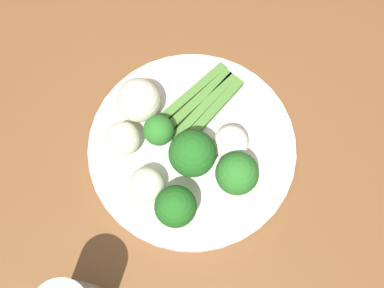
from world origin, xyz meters
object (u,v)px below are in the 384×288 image
cauliflower_back_right (231,142)px  cauliflower_mid (123,139)px  asparagus_bundle (201,104)px  broccoli_front_left (176,207)px  dining_table (181,126)px  broccoli_outer_edge (159,130)px  broccoli_right (237,174)px  plate (192,147)px  cauliflower_near_fork (147,185)px  cauliflower_edge (139,100)px  broccoli_left (192,154)px

cauliflower_back_right → cauliflower_mid: 0.14m
asparagus_bundle → broccoli_front_left: bearing=31.2°
dining_table → broccoli_outer_edge: bearing=166.2°
broccoli_outer_edge → broccoli_right: 0.11m
broccoli_right → broccoli_front_left: broccoli_right is taller
dining_table → plate: plate is taller
broccoli_front_left → cauliflower_near_fork: 0.05m
cauliflower_mid → broccoli_front_left: bearing=-135.2°
broccoli_outer_edge → cauliflower_edge: bearing=39.6°
broccoli_outer_edge → cauliflower_mid: bearing=109.1°
asparagus_bundle → broccoli_right: (-0.10, -0.06, 0.03)m
asparagus_bundle → cauliflower_edge: bearing=-43.5°
broccoli_front_left → cauliflower_edge: (0.13, 0.07, -0.01)m
broccoli_front_left → cauliflower_back_right: size_ratio=1.37×
broccoli_outer_edge → cauliflower_back_right: bearing=-91.6°
asparagus_bundle → broccoli_outer_edge: broccoli_outer_edge is taller
asparagus_bundle → broccoli_front_left: size_ratio=2.08×
broccoli_right → cauliflower_edge: (0.09, 0.14, -0.01)m
asparagus_bundle → cauliflower_near_fork: size_ratio=2.93×
broccoli_front_left → broccoli_outer_edge: bearing=20.2°
broccoli_left → broccoli_front_left: 0.07m
dining_table → plate: size_ratio=4.35×
cauliflower_back_right → cauliflower_near_fork: bearing=124.9°
dining_table → broccoli_front_left: bearing=-173.3°
plate → cauliflower_mid: (-0.01, 0.09, 0.03)m
broccoli_left → plate: bearing=8.3°
broccoli_front_left → cauliflower_edge: size_ratio=1.08×
cauliflower_edge → cauliflower_mid: size_ratio=1.28×
broccoli_outer_edge → cauliflower_edge: 0.05m
broccoli_outer_edge → cauliflower_edge: size_ratio=0.85×
broccoli_outer_edge → broccoli_front_left: size_ratio=0.79×
dining_table → broccoli_front_left: 0.22m
broccoli_outer_edge → cauliflower_near_fork: broccoli_outer_edge is taller
cauliflower_mid → cauliflower_back_right: bearing=-84.6°
plate → cauliflower_edge: bearing=60.2°
broccoli_left → broccoli_outer_edge: bearing=57.6°
broccoli_left → cauliflower_back_right: (0.03, -0.05, -0.02)m
dining_table → cauliflower_edge: cauliflower_edge is taller
asparagus_bundle → broccoli_left: size_ratio=1.80×
dining_table → plate: (-0.07, -0.03, 0.11)m
broccoli_right → broccoli_left: size_ratio=0.90×
dining_table → cauliflower_near_fork: 0.20m
asparagus_bundle → broccoli_left: broccoli_left is taller
dining_table → asparagus_bundle: 0.13m
cauliflower_mid → dining_table: bearing=-36.8°
dining_table → cauliflower_back_right: 0.17m
cauliflower_back_right → cauliflower_mid: same height
asparagus_bundle → cauliflower_edge: size_ratio=2.24×
cauliflower_back_right → cauliflower_near_fork: size_ratio=1.03×
dining_table → asparagus_bundle: (-0.01, -0.03, 0.12)m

